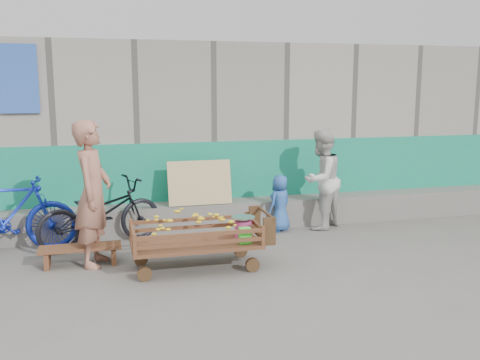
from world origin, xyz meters
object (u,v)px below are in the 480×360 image
object	(u,v)px
bench	(81,251)
vendor_man	(93,194)
bicycle_blue	(8,214)
banana_cart	(193,230)
bicycle_dark	(101,213)
woman	(321,179)
child	(280,203)

from	to	relation	value
bench	vendor_man	xyz separation A→B (m)	(0.19, -0.01, 0.75)
bicycle_blue	banana_cart	bearing A→B (deg)	-118.59
banana_cart	bench	xyz separation A→B (m)	(-1.39, 0.51, -0.32)
vendor_man	bicycle_blue	distance (m)	1.47
vendor_man	bicycle_dark	world-z (taller)	vendor_man
banana_cart	bicycle_dark	size ratio (longest dim) A/B	0.94
bench	woman	xyz separation A→B (m)	(3.73, 0.93, 0.62)
child	bench	bearing A→B (deg)	-15.29
banana_cart	bicycle_blue	distance (m)	2.70
woman	vendor_man	bearing A→B (deg)	-20.06
bench	vendor_man	bearing A→B (deg)	-2.02
banana_cart	bench	bearing A→B (deg)	159.95
vendor_man	banana_cart	bearing A→B (deg)	-96.57
bicycle_dark	woman	bearing A→B (deg)	-110.06
woman	bicycle_blue	size ratio (longest dim) A/B	0.89
woman	bicycle_dark	world-z (taller)	woman
vendor_man	woman	bearing A→B (deg)	-59.18
banana_cart	bench	size ratio (longest dim) A/B	1.70
vendor_man	bicycle_blue	xyz separation A→B (m)	(-1.16, 0.82, -0.39)
bench	child	size ratio (longest dim) A/B	1.14
banana_cart	bicycle_blue	xyz separation A→B (m)	(-2.36, 1.32, 0.04)
banana_cart	vendor_man	xyz separation A→B (m)	(-1.20, 0.50, 0.43)
banana_cart	child	size ratio (longest dim) A/B	1.93
bicycle_dark	banana_cart	bearing A→B (deg)	-161.57
vendor_man	child	distance (m)	3.04
woman	bicycle_dark	size ratio (longest dim) A/B	0.87
child	bicycle_blue	bearing A→B (deg)	-30.62
bench	woman	world-z (taller)	woman
vendor_man	child	bearing A→B (deg)	-55.66
banana_cart	vendor_man	world-z (taller)	vendor_man
vendor_man	bicycle_dark	bearing A→B (deg)	10.52
bench	bicycle_blue	distance (m)	1.31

